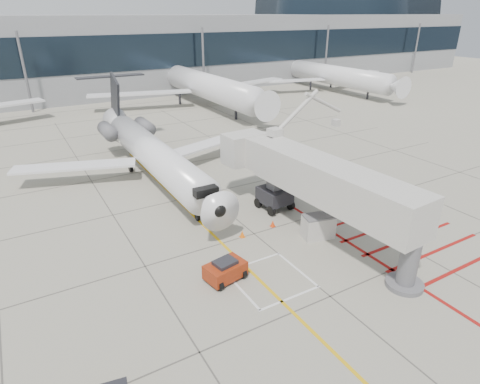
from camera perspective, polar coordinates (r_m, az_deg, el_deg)
ground_plane at (r=26.01m, az=6.76°, el=-9.75°), size 260.00×260.00×0.00m
regional_jet at (r=35.47m, az=-11.22°, el=6.71°), size 24.77×31.17×8.14m
jet_bridge at (r=27.09m, az=12.76°, el=0.15°), size 9.83×18.93×7.38m
pushback_tug at (r=23.93m, az=-2.12°, el=-10.96°), size 2.57×1.86×1.37m
baggage_cart at (r=34.07m, az=5.75°, el=0.08°), size 1.96×1.28×1.21m
ground_power_unit at (r=28.51m, az=11.06°, el=-4.82°), size 2.35×1.70×1.68m
cone_nose at (r=28.26m, az=0.32°, el=-5.97°), size 0.36×0.36×0.51m
cone_side at (r=29.69m, az=4.67°, el=-4.48°), size 0.36×0.36×0.49m
terminal_building at (r=90.39m, az=-15.95°, el=18.60°), size 180.00×28.00×14.00m
terminal_glass_band at (r=76.87m, az=-13.08°, el=18.80°), size 180.00×0.10×6.00m
terminal_dome at (r=120.50m, az=14.82°, el=23.26°), size 40.00×28.00×28.00m
bg_aircraft_c at (r=69.81m, az=-5.76°, el=17.18°), size 36.39×40.44×12.13m
bg_aircraft_d at (r=85.51m, az=12.54°, el=17.64°), size 32.98×36.64×10.99m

